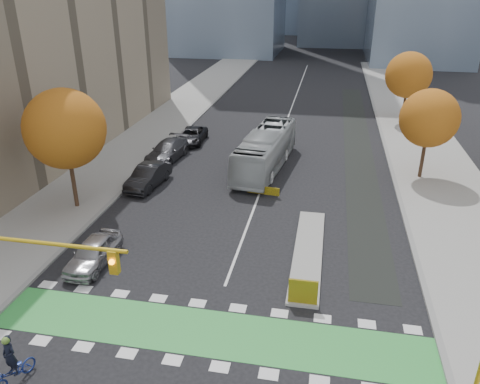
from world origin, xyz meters
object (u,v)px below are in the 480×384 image
at_px(tree_east_far, 409,75).
at_px(traffic_signal_west, 0,261).
at_px(parked_car_a, 93,253).
at_px(tree_west, 65,129).
at_px(cyclist, 13,368).
at_px(tree_east_near, 429,118).
at_px(parked_car_d, 192,135).
at_px(parked_car_c, 167,151).
at_px(bus, 266,150).
at_px(parked_car_b, 148,176).
at_px(hazard_board, 303,292).

bearing_deg(tree_east_far, traffic_signal_west, -117.95).
bearing_deg(parked_car_a, tree_west, 126.79).
height_order(tree_west, cyclist, tree_west).
height_order(tree_east_near, parked_car_d, tree_east_near).
xyz_separation_m(tree_west, parked_car_c, (3.00, 10.31, -4.81)).
relative_size(cyclist, parked_car_c, 0.41).
bearing_deg(parked_car_a, bus, 67.52).
bearing_deg(parked_car_b, tree_east_far, 51.74).
xyz_separation_m(bus, parked_car_b, (-8.19, -5.44, -0.80)).
bearing_deg(tree_west, hazard_board, -25.99).
height_order(tree_east_near, tree_east_far, tree_east_far).
bearing_deg(traffic_signal_west, tree_east_far, 62.05).
relative_size(tree_east_far, bus, 0.66).
xyz_separation_m(tree_east_near, parked_car_b, (-20.49, -5.58, -4.05)).
bearing_deg(parked_car_d, bus, -36.74).
bearing_deg(tree_east_far, parked_car_c, -143.88).
bearing_deg(traffic_signal_west, parked_car_c, 92.69).
distance_m(tree_east_near, tree_east_far, 16.01).
height_order(tree_west, tree_east_near, tree_west).
bearing_deg(parked_car_b, traffic_signal_west, -82.14).
xyz_separation_m(tree_east_far, cyclist, (-19.09, -40.70, -4.49)).
bearing_deg(hazard_board, traffic_signal_west, -158.45).
height_order(traffic_signal_west, parked_car_c, traffic_signal_west).
xyz_separation_m(traffic_signal_west, parked_car_b, (-0.56, 16.93, -3.22)).
bearing_deg(hazard_board, tree_west, 154.01).
distance_m(tree_west, tree_east_near, 26.01).
height_order(tree_east_near, parked_car_b, tree_east_near).
height_order(hazard_board, tree_west, tree_west).
bearing_deg(cyclist, tree_east_far, 80.90).
bearing_deg(tree_east_near, parked_car_c, 179.15).
bearing_deg(parked_car_a, traffic_signal_west, -92.61).
relative_size(hazard_board, cyclist, 0.62).
xyz_separation_m(tree_west, parked_car_a, (4.51, -6.35, -4.87)).
distance_m(tree_west, parked_car_b, 7.41).
xyz_separation_m(tree_west, bus, (11.69, 9.85, -4.00)).
xyz_separation_m(tree_east_near, parked_car_d, (-20.23, 5.31, -4.18)).
xyz_separation_m(tree_east_far, parked_car_a, (-19.99, -32.35, -4.49)).
distance_m(tree_west, cyclist, 16.40).
xyz_separation_m(bus, parked_car_d, (-7.92, 5.46, -0.93)).
bearing_deg(tree_east_far, tree_west, -133.30).
xyz_separation_m(tree_west, traffic_signal_west, (4.07, -12.51, -1.58)).
bearing_deg(parked_car_d, tree_east_near, -16.89).
distance_m(traffic_signal_west, parked_car_b, 17.24).
height_order(hazard_board, parked_car_b, parked_car_b).
bearing_deg(tree_east_far, parked_car_d, -152.72).
height_order(hazard_board, cyclist, cyclist).
height_order(tree_east_near, parked_car_c, tree_east_near).
bearing_deg(cyclist, parked_car_c, 111.53).
bearing_deg(parked_car_b, parked_car_c, 100.86).
xyz_separation_m(hazard_board, parked_car_d, (-12.23, 23.11, -0.12)).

